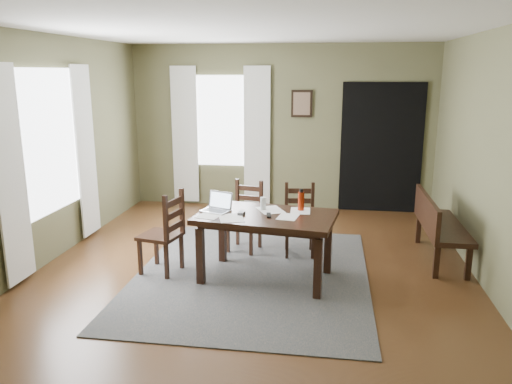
% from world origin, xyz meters
% --- Properties ---
extents(ground, '(5.00, 6.00, 0.01)m').
position_xyz_m(ground, '(0.00, 0.00, -0.01)').
color(ground, '#492C16').
extents(room_shell, '(5.02, 6.02, 2.71)m').
position_xyz_m(room_shell, '(0.00, 0.00, 1.80)').
color(room_shell, brown).
rests_on(room_shell, ground).
extents(rug, '(2.60, 3.20, 0.01)m').
position_xyz_m(rug, '(0.00, 0.00, 0.01)').
color(rug, '#3E3E3E').
rests_on(rug, ground).
extents(dining_table, '(1.58, 1.08, 0.74)m').
position_xyz_m(dining_table, '(0.17, -0.08, 0.66)').
color(dining_table, black).
rests_on(dining_table, rug).
extents(chair_end, '(0.50, 0.50, 0.96)m').
position_xyz_m(chair_end, '(-0.99, -0.09, 0.47)').
color(chair_end, black).
rests_on(chair_end, rug).
extents(chair_back_left, '(0.46, 0.46, 0.89)m').
position_xyz_m(chair_back_left, '(-0.21, 0.81, 0.44)').
color(chair_back_left, black).
rests_on(chair_back_left, rug).
extents(chair_back_right, '(0.43, 0.43, 0.89)m').
position_xyz_m(chair_back_right, '(0.48, 0.77, 0.44)').
color(chair_back_right, black).
rests_on(chair_back_right, rug).
extents(bench, '(0.45, 1.41, 0.79)m').
position_xyz_m(bench, '(2.15, 0.82, 0.47)').
color(bench, black).
rests_on(bench, ground).
extents(laptop, '(0.37, 0.33, 0.21)m').
position_xyz_m(laptop, '(-0.38, -0.01, 0.80)').
color(laptop, '#B7B7BC').
rests_on(laptop, dining_table).
extents(computer_mouse, '(0.07, 0.11, 0.03)m').
position_xyz_m(computer_mouse, '(-0.09, -0.13, 0.76)').
color(computer_mouse, '#3F3F42').
rests_on(computer_mouse, dining_table).
extents(tv_remote, '(0.07, 0.17, 0.02)m').
position_xyz_m(tv_remote, '(0.20, -0.14, 0.76)').
color(tv_remote, black).
rests_on(tv_remote, dining_table).
extents(drinking_glass, '(0.08, 0.08, 0.14)m').
position_xyz_m(drinking_glass, '(0.11, 0.11, 0.82)').
color(drinking_glass, silver).
rests_on(drinking_glass, dining_table).
extents(water_bottle, '(0.09, 0.09, 0.24)m').
position_xyz_m(water_bottle, '(0.53, 0.14, 0.86)').
color(water_bottle, '#A0260C').
rests_on(water_bottle, dining_table).
extents(paper_a, '(0.28, 0.34, 0.00)m').
position_xyz_m(paper_a, '(-0.42, -0.21, 0.75)').
color(paper_a, white).
rests_on(paper_a, dining_table).
extents(paper_b, '(0.24, 0.29, 0.00)m').
position_xyz_m(paper_b, '(0.41, -0.15, 0.75)').
color(paper_b, white).
rests_on(paper_b, dining_table).
extents(paper_c, '(0.37, 0.40, 0.00)m').
position_xyz_m(paper_c, '(0.19, 0.10, 0.75)').
color(paper_c, white).
rests_on(paper_c, dining_table).
extents(paper_d, '(0.23, 0.29, 0.00)m').
position_xyz_m(paper_d, '(0.53, 0.11, 0.75)').
color(paper_d, white).
rests_on(paper_d, dining_table).
extents(paper_e, '(0.34, 0.38, 0.00)m').
position_xyz_m(paper_e, '(-0.18, -0.28, 0.75)').
color(paper_e, white).
rests_on(paper_e, dining_table).
extents(window_left, '(0.01, 1.30, 1.70)m').
position_xyz_m(window_left, '(-2.47, 0.20, 1.45)').
color(window_left, white).
rests_on(window_left, ground).
extents(window_back, '(1.00, 0.01, 1.50)m').
position_xyz_m(window_back, '(-1.00, 2.97, 1.45)').
color(window_back, white).
rests_on(window_back, ground).
extents(curtain_left_near, '(0.03, 0.48, 2.30)m').
position_xyz_m(curtain_left_near, '(-2.44, -0.62, 1.20)').
color(curtain_left_near, silver).
rests_on(curtain_left_near, ground).
extents(curtain_left_far, '(0.03, 0.48, 2.30)m').
position_xyz_m(curtain_left_far, '(-2.44, 1.02, 1.20)').
color(curtain_left_far, silver).
rests_on(curtain_left_far, ground).
extents(curtain_back_left, '(0.44, 0.03, 2.30)m').
position_xyz_m(curtain_back_left, '(-1.62, 2.94, 1.20)').
color(curtain_back_left, silver).
rests_on(curtain_back_left, ground).
extents(curtain_back_right, '(0.44, 0.03, 2.30)m').
position_xyz_m(curtain_back_right, '(-0.38, 2.94, 1.20)').
color(curtain_back_right, silver).
rests_on(curtain_back_right, ground).
extents(framed_picture, '(0.34, 0.03, 0.44)m').
position_xyz_m(framed_picture, '(0.35, 2.97, 1.75)').
color(framed_picture, black).
rests_on(framed_picture, ground).
extents(doorway_back, '(1.30, 0.03, 2.10)m').
position_xyz_m(doorway_back, '(1.65, 2.97, 1.05)').
color(doorway_back, black).
rests_on(doorway_back, ground).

